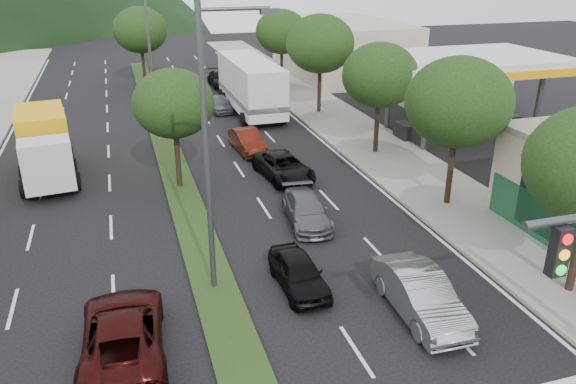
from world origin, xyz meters
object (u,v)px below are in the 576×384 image
object	(u,v)px
sedan_silver	(420,294)
tree_med_near	(173,104)
car_queue_e	(220,104)
suv_maroon	(123,333)
car_queue_c	(247,141)
tree_r_e	(282,32)
car_queue_f	(221,79)
car_queue_b	(307,210)
tree_r_d	(320,44)
tree_r_c	(380,75)
tree_med_far	(140,30)
motorhome	(250,85)
tree_r_b	(458,102)
streetlight_near	(212,139)
box_truck	(45,148)
car_queue_a	(299,272)
car_queue_d	(284,167)
streetlight_mid	(151,39)

from	to	relation	value
sedan_silver	tree_med_near	bearing A→B (deg)	116.18
sedan_silver	car_queue_e	distance (m)	28.32
suv_maroon	car_queue_c	bearing A→B (deg)	-111.42
tree_r_e	car_queue_f	world-z (taller)	tree_r_e
suv_maroon	car_queue_b	world-z (taller)	suv_maroon
tree_r_d	car_queue_b	distance (m)	19.76
tree_r_c	tree_med_far	distance (m)	26.83
tree_r_c	sedan_silver	world-z (taller)	tree_r_c
tree_med_near	motorhome	bearing A→B (deg)	62.70
tree_r_b	car_queue_b	distance (m)	8.35
car_queue_e	motorhome	distance (m)	2.86
tree_med_near	streetlight_near	bearing A→B (deg)	-88.82
tree_med_far	box_truck	bearing A→B (deg)	-106.45
streetlight_near	suv_maroon	xyz separation A→B (m)	(-3.41, -2.76, -4.86)
tree_med_far	car_queue_f	bearing A→B (deg)	-18.59
box_truck	tree_r_d	bearing A→B (deg)	-162.83
tree_r_d	car_queue_a	size ratio (longest dim) A/B	1.95
suv_maroon	car_queue_b	xyz separation A→B (m)	(8.12, 6.89, -0.11)
tree_med_far	box_truck	size ratio (longest dim) A/B	0.95
car_queue_d	car_queue_f	size ratio (longest dim) A/B	1.00
tree_r_e	car_queue_f	size ratio (longest dim) A/B	1.43
car_queue_b	box_truck	size ratio (longest dim) A/B	0.58
tree_r_c	car_queue_c	world-z (taller)	tree_r_c
streetlight_near	car_queue_c	distance (m)	16.13
streetlight_mid	tree_med_far	bearing A→B (deg)	91.07
car_queue_d	car_queue_e	xyz separation A→B (m)	(-0.65, 15.01, -0.03)
streetlight_near	car_queue_c	world-z (taller)	streetlight_near
tree_med_near	suv_maroon	xyz separation A→B (m)	(-3.20, -12.76, -3.71)
car_queue_b	motorhome	bearing A→B (deg)	89.73
car_queue_b	box_truck	xyz separation A→B (m)	(-11.51, 9.54, 1.04)
tree_r_c	car_queue_f	xyz separation A→B (m)	(-5.34, 21.76, -4.07)
tree_r_b	car_queue_c	xyz separation A→B (m)	(-7.31, 10.70, -4.37)
box_truck	streetlight_mid	bearing A→B (deg)	-127.93
tree_med_near	tree_r_e	bearing A→B (deg)	61.39
tree_med_far	car_queue_b	xyz separation A→B (m)	(4.92, -31.87, -4.39)
car_queue_a	box_truck	world-z (taller)	box_truck
tree_r_b	suv_maroon	bearing A→B (deg)	-156.03
streetlight_near	box_truck	bearing A→B (deg)	116.45
tree_med_far	car_queue_c	world-z (taller)	tree_med_far
tree_med_near	tree_r_c	bearing A→B (deg)	9.46
car_queue_c	car_queue_e	distance (m)	10.01
car_queue_c	sedan_silver	bearing A→B (deg)	-89.40
tree_r_e	car_queue_b	size ratio (longest dim) A/B	1.59
car_queue_b	car_queue_f	distance (m)	29.68
tree_r_b	tree_r_d	distance (m)	18.00
streetlight_mid	box_truck	bearing A→B (deg)	-120.97
streetlight_mid	car_queue_b	size ratio (longest dim) A/B	2.37
car_queue_b	streetlight_near	bearing A→B (deg)	-132.70
sedan_silver	box_truck	world-z (taller)	box_truck
streetlight_near	motorhome	distance (m)	24.99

